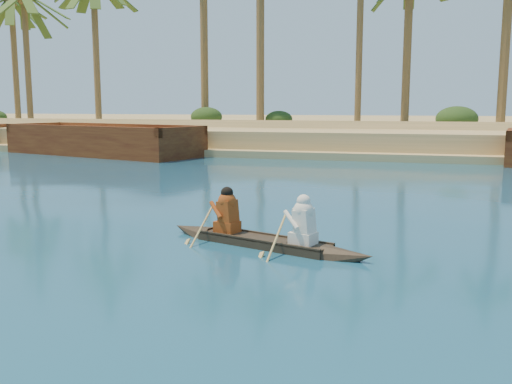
% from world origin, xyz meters
% --- Properties ---
extents(sandy_embankment, '(150.00, 51.00, 1.50)m').
position_xyz_m(sandy_embankment, '(0.00, 46.89, 0.53)').
color(sandy_embankment, tan).
rests_on(sandy_embankment, ground).
extents(palm_grove, '(110.00, 14.00, 16.00)m').
position_xyz_m(palm_grove, '(0.00, 35.00, 8.00)').
color(palm_grove, '#395F21').
rests_on(palm_grove, ground).
extents(shrub_cluster, '(100.00, 6.00, 2.40)m').
position_xyz_m(shrub_cluster, '(0.00, 31.50, 1.20)').
color(shrub_cluster, '#203714').
rests_on(shrub_cluster, ground).
extents(canoe, '(4.48, 1.97, 1.24)m').
position_xyz_m(canoe, '(3.01, 4.65, 0.24)').
color(canoe, '#31271A').
rests_on(canoe, ground).
extents(barge_mid, '(12.08, 6.77, 1.91)m').
position_xyz_m(barge_mid, '(-11.00, 22.00, 0.67)').
color(barge_mid, brown).
rests_on(barge_mid, ground).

